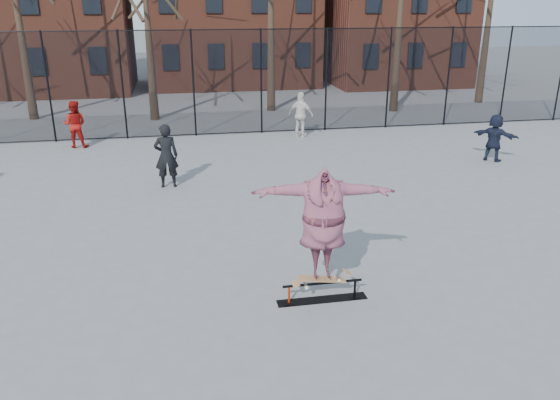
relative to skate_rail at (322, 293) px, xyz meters
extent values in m
plane|color=slate|center=(-0.25, -0.04, -0.14)|extent=(100.00, 100.00, 0.00)
cube|color=black|center=(0.00, 0.00, -0.13)|extent=(1.61, 0.25, 0.01)
cylinder|color=red|center=(-0.60, 0.00, 0.03)|extent=(0.04, 0.04, 0.33)
cylinder|color=black|center=(0.60, 0.00, 0.03)|extent=(0.04, 0.04, 0.33)
cylinder|color=black|center=(0.00, 0.00, 0.19)|extent=(1.42, 0.05, 0.05)
imported|color=#64388D|center=(-0.02, 0.00, 1.30)|extent=(2.47, 0.96, 1.95)
imported|color=black|center=(-2.70, 6.86, 0.76)|extent=(0.67, 0.45, 1.80)
imported|color=#9A110D|center=(-5.93, 11.96, 0.70)|extent=(0.89, 0.74, 1.67)
imported|color=silver|center=(2.32, 11.96, 0.73)|extent=(1.06, 0.95, 1.73)
imported|color=black|center=(7.79, 7.60, 0.64)|extent=(1.32, 1.36, 1.55)
cylinder|color=black|center=(-6.85, 12.96, 1.86)|extent=(0.07, 0.07, 4.00)
cylinder|color=black|center=(-4.25, 12.96, 1.86)|extent=(0.07, 0.07, 4.00)
cylinder|color=black|center=(-1.65, 12.96, 1.86)|extent=(0.07, 0.07, 4.00)
cylinder|color=black|center=(0.95, 12.96, 1.86)|extent=(0.07, 0.07, 4.00)
cylinder|color=black|center=(3.55, 12.96, 1.86)|extent=(0.07, 0.07, 4.00)
cylinder|color=black|center=(6.15, 12.96, 1.86)|extent=(0.07, 0.07, 4.00)
cylinder|color=black|center=(8.75, 12.96, 1.86)|extent=(0.07, 0.07, 4.00)
cylinder|color=black|center=(11.35, 12.96, 1.86)|extent=(0.07, 0.07, 4.00)
cube|color=black|center=(-0.25, 12.96, 1.86)|extent=(34.00, 0.01, 4.00)
cylinder|color=black|center=(-0.25, 12.96, 3.82)|extent=(34.00, 0.04, 0.04)
cone|color=black|center=(-8.75, 17.76, 2.17)|extent=(0.40, 0.40, 4.62)
cone|color=black|center=(-3.25, 16.46, 2.17)|extent=(0.40, 0.40, 4.62)
cone|color=black|center=(2.25, 17.76, 2.17)|extent=(0.40, 0.40, 4.62)
cone|color=black|center=(7.75, 16.46, 2.17)|extent=(0.40, 0.40, 4.62)
cone|color=black|center=(13.25, 17.76, 2.17)|extent=(0.40, 0.40, 4.62)
camera|label=1|loc=(-2.30, -8.16, 4.85)|focal=35.00mm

